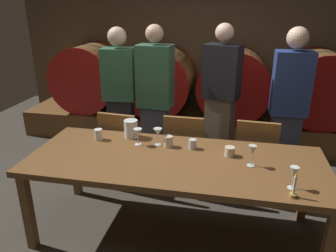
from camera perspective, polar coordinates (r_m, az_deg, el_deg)
The scene contains 25 objects.
ground_plane at distance 3.19m, azimuth -0.19°, elevation -16.50°, with size 7.38×7.38×0.00m, color #3F3A33.
back_wall at distance 5.17m, azimuth 6.01°, elevation 15.08°, with size 5.68×0.24×2.84m, color brown.
barrel_shelf at distance 4.92m, azimuth 4.80°, elevation 0.04°, with size 5.11×0.90×0.38m, color brown.
wine_barrel_far_left at distance 5.16m, azimuth -13.34°, elevation 8.28°, with size 0.97×0.82×0.97m.
wine_barrel_center_left at distance 4.81m, azimuth -1.47°, elevation 7.94°, with size 0.97×0.82×0.97m.
wine_barrel_center_right at distance 4.69m, azimuth 11.37°, elevation 7.19°, with size 0.97×0.82×0.97m.
wine_barrel_far_right at distance 4.82m, azimuth 24.74°, elevation 6.04°, with size 0.97×0.82×0.97m.
dining_table at distance 2.72m, azimuth 1.24°, elevation -6.88°, with size 2.42×0.95×0.73m.
chair_left at distance 3.55m, azimuth -7.98°, elevation -3.41°, with size 0.44×0.44×0.88m.
chair_center at distance 3.44m, azimuth 2.89°, elevation -4.04°, with size 0.40×0.40×0.88m.
chair_right at distance 3.43m, azimuth 14.88°, elevation -4.88°, with size 0.42×0.42×0.88m.
guest_far_left at distance 3.96m, azimuth -8.29°, elevation 4.93°, with size 0.40×0.27×1.67m.
guest_center_left at distance 3.69m, azimuth -2.20°, elevation 4.21°, with size 0.40×0.27×1.72m.
guest_center_right at distance 3.72m, azimuth 9.11°, elevation 4.22°, with size 0.43×0.34×1.73m.
guest_far_right at distance 3.74m, azimuth 20.16°, elevation 3.13°, with size 0.39×0.25×1.71m.
candle_center at distance 2.34m, azimuth 20.98°, elevation -10.43°, with size 0.05×0.05×0.18m.
pitcher at distance 3.10m, azimuth -6.45°, elevation -0.47°, with size 0.13×0.13×0.17m.
wine_glass_far_left at distance 2.92m, azimuth -5.28°, elevation -1.25°, with size 0.08×0.08×0.15m.
wine_glass_center_left at distance 2.90m, azimuth -1.80°, elevation -1.14°, with size 0.08×0.08×0.16m.
wine_glass_center_right at distance 2.61m, azimuth 14.42°, elevation -4.25°, with size 0.06×0.06×0.17m.
wine_glass_far_right at distance 2.40m, azimuth 21.04°, elevation -7.64°, with size 0.06×0.06×0.16m.
cup_far_left at distance 3.10m, azimuth -11.98°, elevation -1.44°, with size 0.07×0.07×0.10m, color white.
cup_center_left at distance 2.89m, azimuth 0.06°, elevation -2.69°, with size 0.08×0.08×0.10m, color beige.
cup_center_right at distance 2.86m, azimuth 4.28°, elevation -3.13°, with size 0.07×0.07×0.08m, color silver.
cup_far_right at distance 2.77m, azimuth 10.66°, elevation -4.36°, with size 0.08×0.08×0.08m, color beige.
Camera 1 is at (0.52, -2.48, 1.95)m, focal length 35.09 mm.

